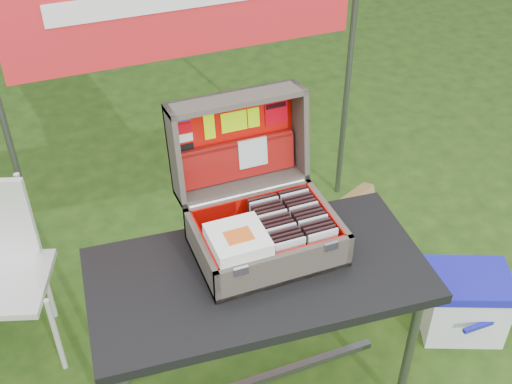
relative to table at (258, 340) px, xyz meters
name	(u,v)px	position (x,y,z in m)	size (l,w,h in m)	color
ground	(277,380)	(0.11, 0.05, -0.37)	(80.00, 80.00, 0.00)	#1E3B11
table	(258,340)	(0.00, 0.00, 0.00)	(1.18, 0.59, 0.74)	black
table_top	(258,275)	(0.00, 0.00, 0.35)	(1.18, 0.59, 0.04)	black
table_leg_fr	(410,349)	(0.53, -0.23, -0.02)	(0.04, 0.04, 0.70)	#59595B
table_leg_bl	(109,338)	(-0.53, 0.23, -0.02)	(0.04, 0.04, 0.70)	#59595B
table_leg_br	(351,268)	(0.53, 0.23, -0.02)	(0.04, 0.04, 0.70)	#59595B
table_brace	(258,380)	(0.00, 0.00, -0.25)	(1.03, 0.03, 0.03)	#59595B
suitcase	(260,189)	(0.06, 0.14, 0.61)	(0.50, 0.52, 0.48)	#5E554C
suitcase_base_bottom	(266,249)	(0.06, 0.08, 0.38)	(0.50, 0.36, 0.02)	#5E554C
suitcase_base_wall_front	(285,269)	(0.06, -0.09, 0.44)	(0.50, 0.02, 0.13)	#5E554C
suitcase_base_wall_back	(249,209)	(0.06, 0.25, 0.44)	(0.50, 0.02, 0.13)	#5E554C
suitcase_base_wall_left	(201,255)	(-0.18, 0.08, 0.44)	(0.02, 0.36, 0.13)	#5E554C
suitcase_base_wall_right	(327,222)	(0.30, 0.08, 0.44)	(0.02, 0.36, 0.13)	#5E554C
suitcase_liner_floor	(266,247)	(0.06, 0.08, 0.39)	(0.46, 0.32, 0.01)	#C90303
suitcase_latch_left	(241,271)	(-0.10, -0.10, 0.49)	(0.05, 0.01, 0.03)	silver
suitcase_latch_right	(331,246)	(0.22, -0.10, 0.49)	(0.05, 0.01, 0.03)	silver
suitcase_hinge	(248,194)	(0.06, 0.26, 0.50)	(0.02, 0.02, 0.45)	silver
suitcase_lid_back	(234,137)	(0.06, 0.41, 0.66)	(0.50, 0.36, 0.02)	#5E554C
suitcase_lid_rim_far	(236,99)	(0.06, 0.38, 0.84)	(0.50, 0.02, 0.13)	#5E554C
suitcase_lid_rim_near	(242,183)	(0.06, 0.33, 0.50)	(0.50, 0.02, 0.13)	#5E554C
suitcase_lid_rim_left	(175,156)	(-0.18, 0.35, 0.67)	(0.02, 0.36, 0.13)	#5E554C
suitcase_lid_rim_right	(299,130)	(0.30, 0.35, 0.67)	(0.02, 0.36, 0.13)	#5E554C
suitcase_lid_liner	(235,138)	(0.06, 0.40, 0.66)	(0.46, 0.31, 0.01)	#C90303
suitcase_liner_wall_front	(284,264)	(0.06, -0.07, 0.45)	(0.46, 0.01, 0.11)	#C90303
suitcase_liner_wall_back	(250,209)	(0.06, 0.24, 0.45)	(0.46, 0.01, 0.11)	#C90303
suitcase_liner_wall_left	(205,251)	(-0.17, 0.08, 0.45)	(0.01, 0.32, 0.11)	#C90303
suitcase_liner_wall_right	(324,220)	(0.29, 0.08, 0.45)	(0.01, 0.32, 0.11)	#C90303
suitcase_lid_pocket	(238,160)	(0.06, 0.37, 0.58)	(0.44, 0.14, 0.03)	maroon
suitcase_pocket_edge	(237,144)	(0.06, 0.37, 0.66)	(0.43, 0.02, 0.02)	maroon
suitcase_pocket_cd	(253,153)	(0.12, 0.35, 0.61)	(0.11, 0.11, 0.01)	silver
lid_sticker_cc_a	(184,117)	(-0.12, 0.41, 0.79)	(0.05, 0.03, 0.00)	#1933B2
lid_sticker_cc_b	(185,127)	(-0.12, 0.40, 0.75)	(0.05, 0.03, 0.00)	#B9000D
lid_sticker_cc_c	(186,138)	(-0.12, 0.40, 0.71)	(0.05, 0.03, 0.00)	white
lid_sticker_cc_d	(187,148)	(-0.12, 0.39, 0.67)	(0.05, 0.03, 0.00)	black
lid_card_neon_tall	(209,126)	(-0.03, 0.40, 0.73)	(0.04, 0.10, 0.00)	#B5F701
lid_card_neon_main	(234,121)	(0.06, 0.40, 0.73)	(0.10, 0.08, 0.00)	#B5F701
lid_card_neon_small	(254,118)	(0.14, 0.40, 0.73)	(0.04, 0.08, 0.00)	#B5F701
lid_sticker_band	(276,113)	(0.23, 0.40, 0.73)	(0.09, 0.09, 0.00)	#B9000D
lid_sticker_band_bar	(276,105)	(0.23, 0.40, 0.76)	(0.08, 0.02, 0.00)	black
cd_left_0	(290,255)	(0.09, -0.05, 0.46)	(0.11, 0.01, 0.13)	silver
cd_left_1	(288,251)	(0.09, -0.03, 0.46)	(0.11, 0.01, 0.13)	black
cd_left_2	(285,248)	(0.09, -0.01, 0.46)	(0.11, 0.01, 0.13)	black
cd_left_3	(283,244)	(0.09, 0.01, 0.46)	(0.11, 0.01, 0.13)	black
cd_left_4	(281,240)	(0.09, 0.03, 0.46)	(0.11, 0.01, 0.13)	silver
cd_left_5	(279,237)	(0.09, 0.05, 0.46)	(0.11, 0.01, 0.13)	black
cd_left_6	(276,233)	(0.09, 0.07, 0.46)	(0.11, 0.01, 0.13)	black
cd_left_7	(274,230)	(0.09, 0.09, 0.46)	(0.11, 0.01, 0.13)	black
cd_left_8	(272,227)	(0.09, 0.11, 0.46)	(0.11, 0.01, 0.13)	silver
cd_left_9	(270,223)	(0.09, 0.13, 0.46)	(0.11, 0.01, 0.13)	black
cd_left_10	(268,220)	(0.09, 0.14, 0.46)	(0.11, 0.01, 0.13)	black
cd_left_11	(266,217)	(0.09, 0.16, 0.46)	(0.11, 0.01, 0.13)	black
cd_left_12	(264,214)	(0.09, 0.18, 0.46)	(0.11, 0.01, 0.13)	silver
cd_left_13	(262,210)	(0.09, 0.20, 0.46)	(0.11, 0.01, 0.13)	black
cd_right_0	(322,246)	(0.21, -0.05, 0.46)	(0.11, 0.01, 0.13)	silver
cd_right_1	(320,243)	(0.21, -0.03, 0.46)	(0.11, 0.01, 0.13)	black
cd_right_2	(317,239)	(0.21, -0.01, 0.46)	(0.11, 0.01, 0.13)	black
cd_right_3	(315,236)	(0.21, 0.01, 0.46)	(0.11, 0.01, 0.13)	black
cd_right_4	(312,232)	(0.21, 0.03, 0.46)	(0.11, 0.01, 0.13)	silver
cd_right_5	(310,229)	(0.21, 0.05, 0.46)	(0.11, 0.01, 0.13)	black
cd_right_6	(308,225)	(0.21, 0.07, 0.46)	(0.11, 0.01, 0.13)	black
cd_right_7	(305,222)	(0.21, 0.09, 0.46)	(0.11, 0.01, 0.13)	black
cd_right_8	(303,219)	(0.21, 0.11, 0.46)	(0.11, 0.01, 0.13)	silver
cd_right_9	(301,216)	(0.21, 0.13, 0.46)	(0.11, 0.01, 0.13)	black
cd_right_10	(298,212)	(0.21, 0.14, 0.46)	(0.11, 0.01, 0.13)	black
cd_right_11	(296,209)	(0.21, 0.16, 0.46)	(0.11, 0.01, 0.13)	black
cd_right_12	(294,206)	(0.21, 0.18, 0.46)	(0.11, 0.01, 0.13)	silver
cd_right_13	(292,203)	(0.21, 0.20, 0.46)	(0.11, 0.01, 0.13)	black
songbook_0	(238,244)	(-0.07, 0.02, 0.51)	(0.19, 0.19, 0.01)	white
songbook_1	(238,243)	(-0.07, 0.02, 0.51)	(0.19, 0.19, 0.01)	white
songbook_2	(238,242)	(-0.07, 0.02, 0.52)	(0.19, 0.19, 0.01)	white
songbook_3	(238,240)	(-0.07, 0.02, 0.52)	(0.19, 0.19, 0.01)	white
songbook_4	(238,239)	(-0.07, 0.02, 0.53)	(0.19, 0.19, 0.01)	white
songbook_5	(238,238)	(-0.07, 0.02, 0.53)	(0.19, 0.19, 0.01)	white
songbook_6	(238,237)	(-0.07, 0.02, 0.54)	(0.19, 0.19, 0.01)	white
songbook_7	(238,236)	(-0.07, 0.02, 0.54)	(0.19, 0.19, 0.01)	white
songbook_8	(238,235)	(-0.07, 0.02, 0.55)	(0.19, 0.19, 0.01)	white
songbook_graphic	(239,236)	(-0.07, 0.01, 0.55)	(0.09, 0.07, 0.00)	#D85919
cooler	(464,302)	(1.00, 0.02, -0.21)	(0.37, 0.28, 0.32)	white
cooler_body	(463,306)	(1.00, 0.02, -0.23)	(0.35, 0.26, 0.28)	white
cooler_lid	(470,280)	(1.00, 0.02, -0.07)	(0.37, 0.28, 0.04)	#191AB4
cooler_handle	(485,324)	(1.00, -0.13, -0.19)	(0.22, 0.02, 0.02)	#191AB4
chair	(2,286)	(-0.89, 0.61, 0.04)	(0.37, 0.41, 0.82)	silver
chair_seat	(2,284)	(-0.89, 0.61, 0.05)	(0.37, 0.37, 0.03)	silver
chair_leg_fr	(56,335)	(-0.73, 0.45, -0.16)	(0.02, 0.02, 0.42)	silver
chair_leg_br	(47,284)	(-0.73, 0.77, -0.16)	(0.02, 0.02, 0.42)	silver
chair_upright_right	(27,212)	(-0.73, 0.79, 0.25)	(0.02, 0.02, 0.39)	silver
cardboard_box	(350,239)	(0.70, 0.54, -0.16)	(0.40, 0.06, 0.42)	olive
banner_post_left	(4,123)	(-0.74, 1.15, 0.48)	(0.03, 0.03, 1.70)	#59595B
banner_post_right	(350,60)	(0.96, 1.15, 0.48)	(0.03, 0.03, 1.70)	#59595B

